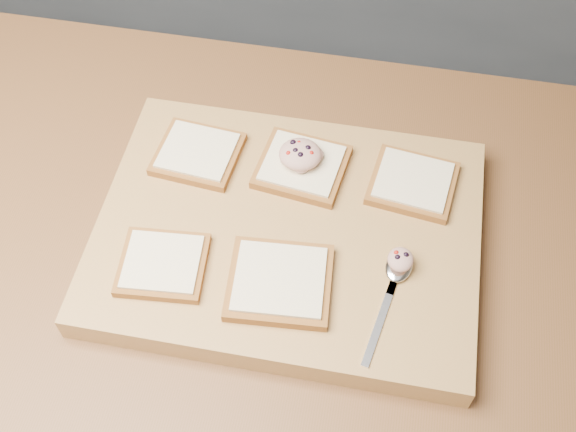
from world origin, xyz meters
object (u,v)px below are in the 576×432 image
(bread_far_center, at_px, (302,166))
(tuna_salad_dollop, at_px, (300,154))
(spoon, at_px, (396,274))
(cutting_board, at_px, (288,234))

(bread_far_center, relative_size, tuna_salad_dollop, 2.23)
(tuna_salad_dollop, xyz_separation_m, spoon, (0.15, -0.15, -0.03))
(cutting_board, distance_m, spoon, 0.16)
(cutting_board, relative_size, bread_far_center, 3.85)
(tuna_salad_dollop, distance_m, spoon, 0.22)
(bread_far_center, bearing_deg, cutting_board, -90.91)
(tuna_salad_dollop, relative_size, spoon, 0.34)
(bread_far_center, bearing_deg, spoon, -45.18)
(cutting_board, xyz_separation_m, tuna_salad_dollop, (-0.00, 0.10, 0.05))
(bread_far_center, xyz_separation_m, tuna_salad_dollop, (-0.00, 0.00, 0.02))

